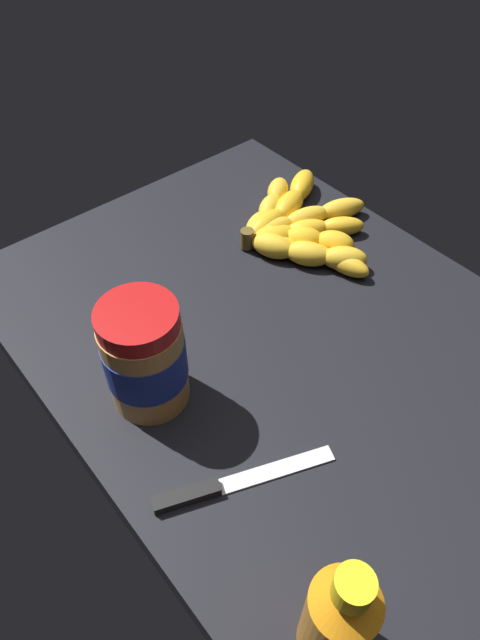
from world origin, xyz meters
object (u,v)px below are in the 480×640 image
object	(u,v)px
honey_bottle	(339,617)
butter_knife	(229,483)
banana_bunch	(298,227)
peanut_butter_jar	(145,357)

from	to	relation	value
honey_bottle	butter_knife	distance (cm)	17.86
banana_bunch	butter_knife	bearing A→B (deg)	-53.64
butter_knife	peanut_butter_jar	bearing A→B (deg)	178.68
peanut_butter_jar	honey_bottle	bearing A→B (deg)	-4.87
butter_knife	honey_bottle	bearing A→B (deg)	-8.03
banana_bunch	honey_bottle	size ratio (longest dim) A/B	1.71
banana_bunch	butter_knife	distance (cm)	41.96
banana_bunch	peanut_butter_jar	world-z (taller)	peanut_butter_jar
peanut_butter_jar	butter_knife	xyz separation A→B (cm)	(14.80, -0.34, -6.40)
honey_bottle	butter_knife	size ratio (longest dim) A/B	0.81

